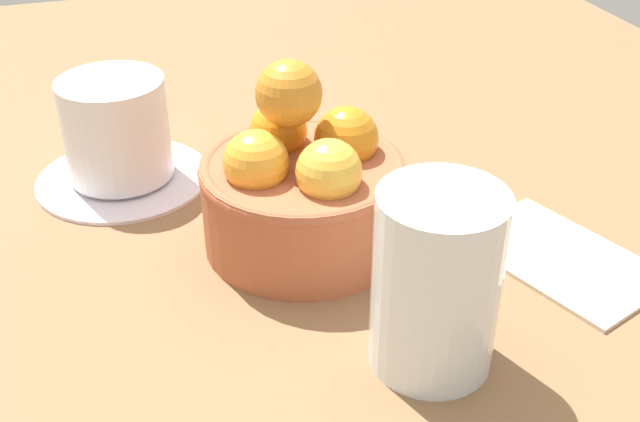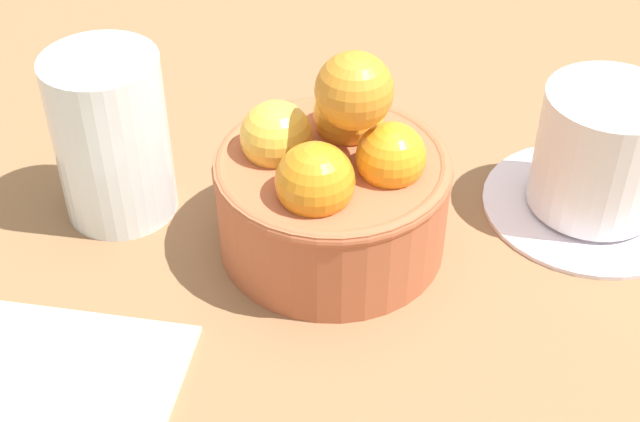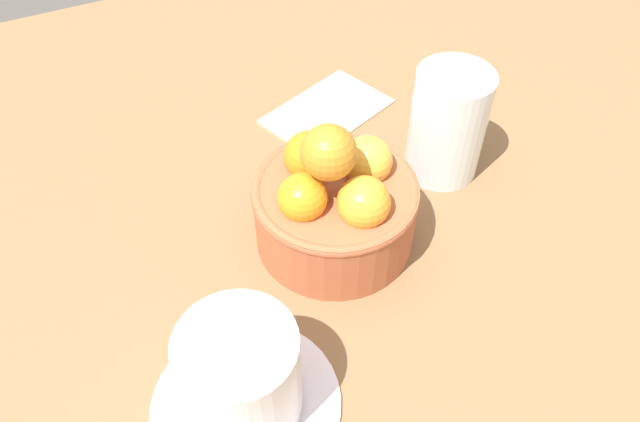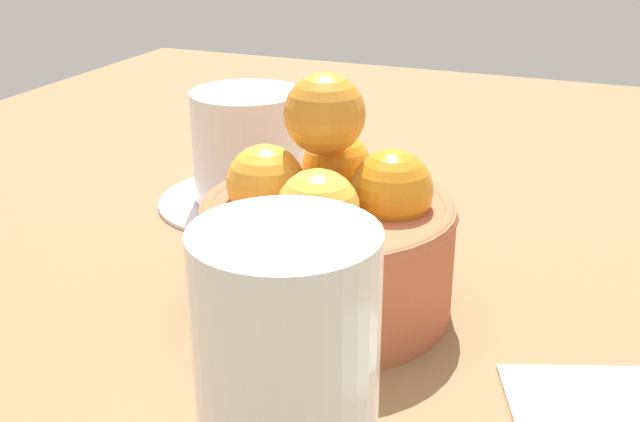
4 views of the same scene
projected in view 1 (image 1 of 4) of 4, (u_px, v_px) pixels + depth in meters
The scene contains 5 objects.
ground_plane at pixel (304, 268), 56.03cm from camera, with size 124.80×100.60×4.56cm, color brown.
terracotta_bowl at pixel (303, 186), 52.45cm from camera, with size 13.78×13.78×13.01cm.
coffee_cup at pixel (117, 137), 60.20cm from camera, with size 13.47×13.47×8.43cm.
water_glass at pixel (436, 282), 42.09cm from camera, with size 6.97×6.97×10.74cm, color silver.
folded_napkin at pixel (561, 256), 52.85cm from camera, with size 12.78×8.23×0.60cm, color beige.
Camera 1 is at (43.61, -12.37, 30.93)cm, focal length 44.20 mm.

